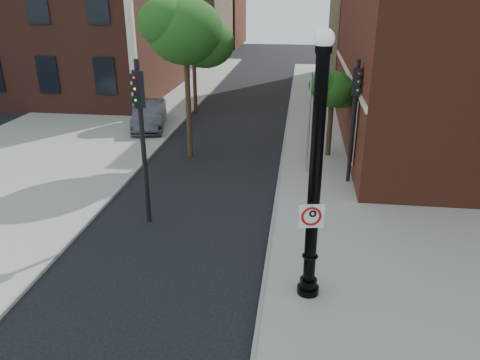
# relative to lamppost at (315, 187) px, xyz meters

# --- Properties ---
(ground) EXTENTS (120.00, 120.00, 0.00)m
(ground) POSITION_rel_lamppost_xyz_m (-3.19, -0.34, -3.02)
(ground) COLOR black
(ground) RESTS_ON ground
(sidewalk_right) EXTENTS (8.00, 60.00, 0.12)m
(sidewalk_right) POSITION_rel_lamppost_xyz_m (2.81, 9.66, -2.96)
(sidewalk_right) COLOR gray
(sidewalk_right) RESTS_ON ground
(sidewalk_left) EXTENTS (10.00, 50.00, 0.12)m
(sidewalk_left) POSITION_rel_lamppost_xyz_m (-12.19, 17.66, -2.96)
(sidewalk_left) COLOR gray
(sidewalk_left) RESTS_ON ground
(curb_edge) EXTENTS (0.10, 60.00, 0.14)m
(curb_edge) POSITION_rel_lamppost_xyz_m (-1.14, 9.66, -2.95)
(curb_edge) COLOR gray
(curb_edge) RESTS_ON ground
(bg_building_tan_a) EXTENTS (12.00, 12.00, 12.00)m
(bg_building_tan_a) POSITION_rel_lamppost_xyz_m (-15.19, 43.66, 2.98)
(bg_building_tan_a) COLOR olive
(bg_building_tan_a) RESTS_ON ground
(bg_building_red) EXTENTS (12.00, 12.00, 10.00)m
(bg_building_red) POSITION_rel_lamppost_xyz_m (-15.19, 57.66, 1.98)
(bg_building_red) COLOR maroon
(bg_building_red) RESTS_ON ground
(lamppost) EXTENTS (0.55, 0.55, 6.53)m
(lamppost) POSITION_rel_lamppost_xyz_m (0.00, 0.00, 0.00)
(lamppost) COLOR black
(lamppost) RESTS_ON ground
(no_parking_sign) EXTENTS (0.60, 0.16, 0.61)m
(no_parking_sign) POSITION_rel_lamppost_xyz_m (-0.03, -0.16, -0.66)
(no_parking_sign) COLOR white
(no_parking_sign) RESTS_ON ground
(parked_car) EXTENTS (2.63, 4.91, 1.54)m
(parked_car) POSITION_rel_lamppost_xyz_m (-8.74, 14.52, -2.25)
(parked_car) COLOR #333338
(parked_car) RESTS_ON ground
(traffic_signal_left) EXTENTS (0.43, 0.47, 5.34)m
(traffic_signal_left) POSITION_rel_lamppost_xyz_m (-5.29, 3.51, 0.58)
(traffic_signal_left) COLOR black
(traffic_signal_left) RESTS_ON ground
(traffic_signal_right) EXTENTS (0.37, 0.43, 4.89)m
(traffic_signal_right) POSITION_rel_lamppost_xyz_m (1.61, 7.72, 0.28)
(traffic_signal_right) COLOR black
(traffic_signal_right) RESTS_ON ground
(utility_pole) EXTENTS (0.09, 0.09, 4.25)m
(utility_pole) POSITION_rel_lamppost_xyz_m (-0.04, 8.60, -0.89)
(utility_pole) COLOR #999999
(utility_pole) RESTS_ON ground
(street_tree_a) EXTENTS (3.89, 3.51, 7.00)m
(street_tree_a) POSITION_rel_lamppost_xyz_m (-5.37, 10.25, 2.52)
(street_tree_a) COLOR black
(street_tree_a) RESTS_ON ground
(street_tree_b) EXTENTS (3.17, 2.87, 5.72)m
(street_tree_b) POSITION_rel_lamppost_xyz_m (-6.93, 18.35, 1.50)
(street_tree_b) COLOR black
(street_tree_b) RESTS_ON ground
(street_tree_c) EXTENTS (2.20, 1.99, 3.97)m
(street_tree_c) POSITION_rel_lamppost_xyz_m (0.97, 10.91, 0.10)
(street_tree_c) COLOR black
(street_tree_c) RESTS_ON ground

